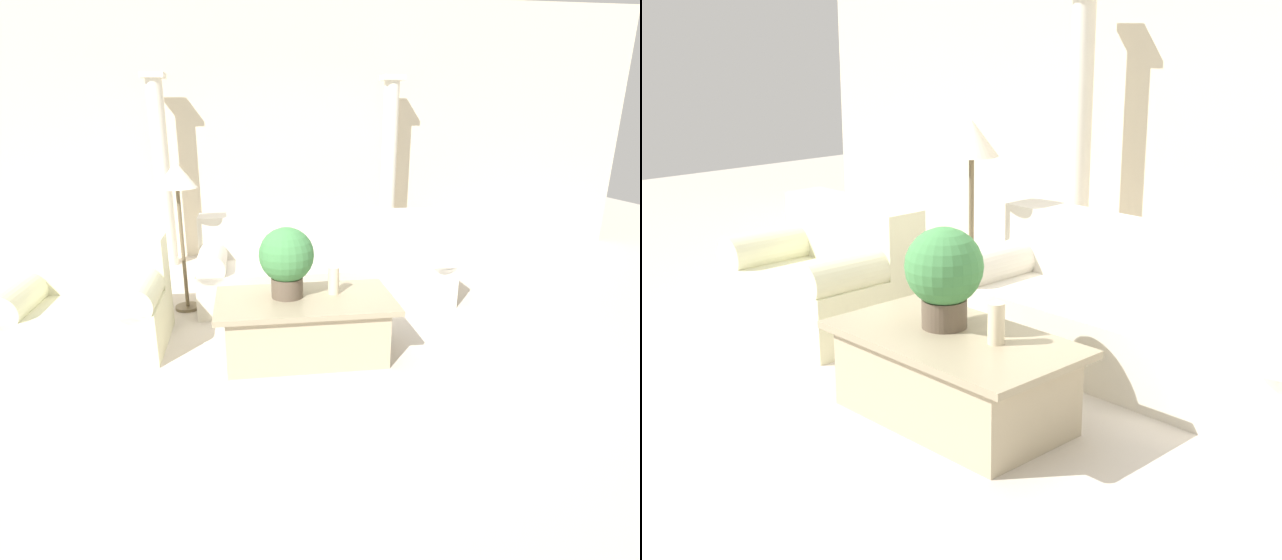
% 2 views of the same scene
% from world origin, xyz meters
% --- Properties ---
extents(ground_plane, '(16.00, 16.00, 0.00)m').
position_xyz_m(ground_plane, '(0.00, 0.00, 0.00)').
color(ground_plane, beige).
extents(wall_back, '(10.00, 0.06, 3.20)m').
position_xyz_m(wall_back, '(0.00, 2.76, 1.60)').
color(wall_back, beige).
rests_on(wall_back, ground_plane).
extents(sofa_long, '(2.50, 0.88, 0.85)m').
position_xyz_m(sofa_long, '(0.49, 0.89, 0.34)').
color(sofa_long, beige).
rests_on(sofa_long, ground_plane).
extents(loveseat, '(1.19, 0.88, 0.85)m').
position_xyz_m(loveseat, '(-1.57, 0.04, 0.35)').
color(loveseat, beige).
rests_on(loveseat, ground_plane).
extents(coffee_table, '(1.37, 0.76, 0.48)m').
position_xyz_m(coffee_table, '(0.14, -0.39, 0.24)').
color(coffee_table, tan).
rests_on(coffee_table, ground_plane).
extents(potted_plant, '(0.42, 0.42, 0.55)m').
position_xyz_m(potted_plant, '(0.01, -0.33, 0.78)').
color(potted_plant, brown).
rests_on(potted_plant, coffee_table).
extents(pillar_candle, '(0.09, 0.09, 0.22)m').
position_xyz_m(pillar_candle, '(0.38, -0.32, 0.58)').
color(pillar_candle, beige).
rests_on(pillar_candle, coffee_table).
extents(floor_lamp, '(0.36, 0.36, 1.42)m').
position_xyz_m(floor_lamp, '(-0.89, 0.76, 1.21)').
color(floor_lamp, brown).
rests_on(floor_lamp, ground_plane).
extents(column_left, '(0.26, 0.26, 2.27)m').
position_xyz_m(column_left, '(-1.26, 2.37, 1.16)').
color(column_left, silver).
rests_on(column_left, ground_plane).
extents(column_right, '(0.26, 0.26, 2.27)m').
position_xyz_m(column_right, '(1.55, 2.37, 1.16)').
color(column_right, silver).
rests_on(column_right, ground_plane).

